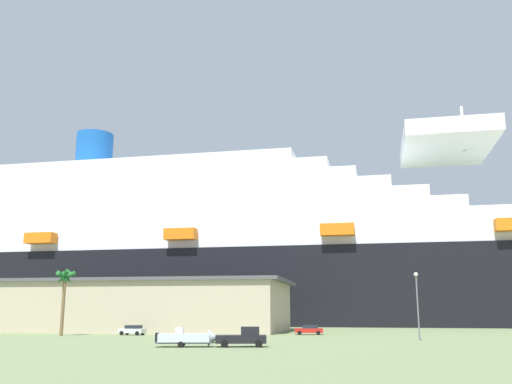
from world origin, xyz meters
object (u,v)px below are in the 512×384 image
at_px(parked_car_silver_sedan, 133,330).
at_px(pickup_truck, 243,337).
at_px(palm_tree, 65,283).
at_px(small_boat_on_trailer, 191,338).
at_px(cruise_ship, 191,257).
at_px(parked_car_red_hatchback, 309,330).
at_px(street_lamp, 417,297).

bearing_deg(parked_car_silver_sedan, pickup_truck, -47.90).
bearing_deg(parked_car_silver_sedan, palm_tree, -152.94).
height_order(pickup_truck, palm_tree, palm_tree).
relative_size(small_boat_on_trailer, parked_car_silver_sedan, 1.79).
height_order(cruise_ship, small_boat_on_trailer, cruise_ship).
bearing_deg(pickup_truck, cruise_ship, 110.02).
xyz_separation_m(palm_tree, parked_car_red_hatchback, (37.90, 11.08, -7.33)).
height_order(small_boat_on_trailer, palm_tree, palm_tree).
bearing_deg(small_boat_on_trailer, street_lamp, 34.35).
xyz_separation_m(small_boat_on_trailer, parked_car_red_hatchback, (10.57, 33.02, -0.13)).
bearing_deg(parked_car_red_hatchback, cruise_ship, 123.32).
relative_size(street_lamp, parked_car_red_hatchback, 1.91).
bearing_deg(parked_car_silver_sedan, street_lamp, -11.31).
bearing_deg(pickup_truck, parked_car_silver_sedan, 132.10).
bearing_deg(palm_tree, small_boat_on_trailer, -38.75).
bearing_deg(pickup_truck, street_lamp, 39.30).
relative_size(small_boat_on_trailer, parked_car_red_hatchback, 1.66).
bearing_deg(small_boat_on_trailer, palm_tree, 141.25).
height_order(small_boat_on_trailer, parked_car_silver_sedan, small_boat_on_trailer).
height_order(small_boat_on_trailer, street_lamp, street_lamp).
xyz_separation_m(parked_car_red_hatchback, parked_car_silver_sedan, (-28.16, -6.11, -0.00)).
bearing_deg(street_lamp, cruise_ship, 126.62).
xyz_separation_m(pickup_truck, parked_car_silver_sedan, (-23.32, 25.81, -0.21)).
relative_size(cruise_ship, pickup_truck, 45.08).
distance_m(street_lamp, parked_car_silver_sedan, 45.23).
distance_m(cruise_ship, parked_car_silver_sedan, 65.32).
height_order(pickup_truck, parked_car_silver_sedan, pickup_truck).
bearing_deg(cruise_ship, pickup_truck, -69.98).
relative_size(palm_tree, parked_car_silver_sedan, 2.36).
distance_m(small_boat_on_trailer, street_lamp, 32.44).
relative_size(cruise_ship, small_boat_on_trailer, 33.72).
xyz_separation_m(small_boat_on_trailer, parked_car_silver_sedan, (-17.60, 26.91, -0.13)).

